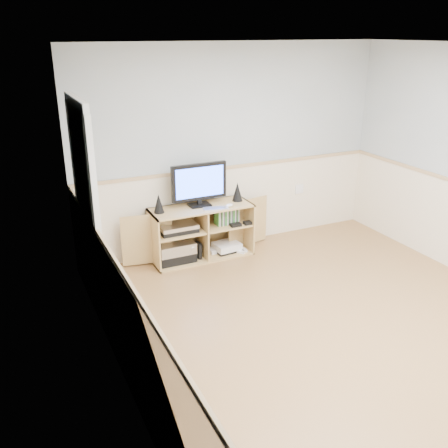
% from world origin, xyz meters
% --- Properties ---
extents(room, '(4.04, 4.54, 2.54)m').
position_xyz_m(room, '(-0.06, 0.12, 1.22)').
color(room, tan).
rests_on(room, ground).
extents(media_cabinet, '(1.92, 0.46, 0.65)m').
position_xyz_m(media_cabinet, '(-0.54, 2.04, 0.33)').
color(media_cabinet, tan).
rests_on(media_cabinet, floor).
extents(monitor, '(0.68, 0.18, 0.52)m').
position_xyz_m(monitor, '(-0.54, 2.04, 0.93)').
color(monitor, black).
rests_on(monitor, media_cabinet).
extents(speaker_left, '(0.12, 0.12, 0.22)m').
position_xyz_m(speaker_left, '(-1.06, 2.01, 0.76)').
color(speaker_left, black).
rests_on(speaker_left, media_cabinet).
extents(speaker_right, '(0.13, 0.13, 0.23)m').
position_xyz_m(speaker_right, '(-0.05, 2.01, 0.77)').
color(speaker_right, black).
rests_on(speaker_right, media_cabinet).
extents(keyboard, '(0.32, 0.19, 0.01)m').
position_xyz_m(keyboard, '(-0.41, 1.85, 0.66)').
color(keyboard, silver).
rests_on(keyboard, media_cabinet).
extents(mouse, '(0.11, 0.10, 0.04)m').
position_xyz_m(mouse, '(-0.23, 1.85, 0.67)').
color(mouse, white).
rests_on(mouse, media_cabinet).
extents(av_components, '(0.52, 0.33, 0.47)m').
position_xyz_m(av_components, '(-0.87, 1.99, 0.22)').
color(av_components, black).
rests_on(av_components, media_cabinet).
extents(game_consoles, '(0.45, 0.30, 0.11)m').
position_xyz_m(game_consoles, '(-0.22, 1.98, 0.07)').
color(game_consoles, white).
rests_on(game_consoles, media_cabinet).
extents(game_cases, '(0.28, 0.14, 0.19)m').
position_xyz_m(game_cases, '(-0.21, 1.97, 0.48)').
color(game_cases, '#3F8C3F').
rests_on(game_cases, media_cabinet).
extents(wall_outlet, '(0.12, 0.03, 0.12)m').
position_xyz_m(wall_outlet, '(1.00, 2.23, 0.60)').
color(wall_outlet, white).
rests_on(wall_outlet, wall_back).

